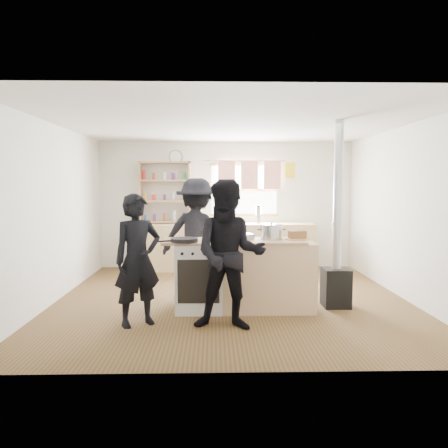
{
  "coord_description": "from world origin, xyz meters",
  "views": [
    {
      "loc": [
        -0.26,
        -6.2,
        1.65
      ],
      "look_at": [
        -0.11,
        -0.1,
        1.1
      ],
      "focal_mm": 35.0,
      "sensor_mm": 36.0,
      "label": 1
    }
  ],
  "objects": [
    {
      "name": "back_counter",
      "position": [
        0.0,
        2.22,
        0.45
      ],
      "size": [
        3.4,
        0.55,
        0.9
      ],
      "primitive_type": "cube",
      "color": "#D2B47E",
      "rests_on": "ground"
    },
    {
      "name": "stockpot_stove",
      "position": [
        -0.28,
        -0.47,
        1.02
      ],
      "size": [
        0.24,
        0.24,
        0.2
      ],
      "color": "silver",
      "rests_on": "cooking_island"
    },
    {
      "name": "stockpot_counter",
      "position": [
        0.51,
        -0.49,
        1.03
      ],
      "size": [
        0.3,
        0.3,
        0.22
      ],
      "color": "#B8B8BB",
      "rests_on": "cooking_island"
    },
    {
      "name": "skillet_greens",
      "position": [
        -0.63,
        -0.74,
        0.96
      ],
      "size": [
        0.46,
        0.46,
        0.05
      ],
      "color": "black",
      "rests_on": "cooking_island"
    },
    {
      "name": "bread_board",
      "position": [
        0.83,
        -0.57,
        0.98
      ],
      "size": [
        0.31,
        0.25,
        0.12
      ],
      "color": "tan",
      "rests_on": "cooking_island"
    },
    {
      "name": "ground",
      "position": [
        0.0,
        0.0,
        -0.01
      ],
      "size": [
        5.0,
        5.0,
        0.01
      ],
      "primitive_type": "cube",
      "color": "brown",
      "rests_on": "ground"
    },
    {
      "name": "shelving_unit",
      "position": [
        -1.2,
        2.34,
        1.51
      ],
      "size": [
        1.0,
        0.28,
        1.2
      ],
      "color": "tan",
      "rests_on": "back_counter"
    },
    {
      "name": "thermos",
      "position": [
        0.61,
        2.22,
        1.07
      ],
      "size": [
        0.1,
        0.1,
        0.33
      ],
      "primitive_type": "cylinder",
      "color": "silver",
      "rests_on": "back_counter"
    },
    {
      "name": "person_far",
      "position": [
        -0.52,
        0.44,
        0.87
      ],
      "size": [
        1.25,
        0.91,
        1.75
      ],
      "primitive_type": "imported",
      "rotation": [
        0.0,
        0.0,
        2.89
      ],
      "color": "black",
      "rests_on": "ground"
    },
    {
      "name": "flue_heater",
      "position": [
        1.4,
        -0.43,
        0.65
      ],
      "size": [
        0.35,
        0.35,
        2.5
      ],
      "color": "black",
      "rests_on": "ground"
    },
    {
      "name": "person_near_left",
      "position": [
        -1.15,
        -1.15,
        0.77
      ],
      "size": [
        0.67,
        0.61,
        1.55
      ],
      "primitive_type": "imported",
      "rotation": [
        0.0,
        0.0,
        0.54
      ],
      "color": "black",
      "rests_on": "ground"
    },
    {
      "name": "roast_tray",
      "position": [
        0.07,
        -0.48,
        0.97
      ],
      "size": [
        0.41,
        0.37,
        0.08
      ],
      "color": "silver",
      "rests_on": "cooking_island"
    },
    {
      "name": "cooking_island",
      "position": [
        0.14,
        -0.55,
        0.47
      ],
      "size": [
        1.97,
        0.64,
        0.93
      ],
      "color": "white",
      "rests_on": "ground"
    },
    {
      "name": "person_near_right",
      "position": [
        -0.08,
        -1.32,
        0.86
      ],
      "size": [
        0.89,
        0.72,
        1.71
      ],
      "primitive_type": "imported",
      "rotation": [
        0.0,
        0.0,
        -0.09
      ],
      "color": "black",
      "rests_on": "ground"
    }
  ]
}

